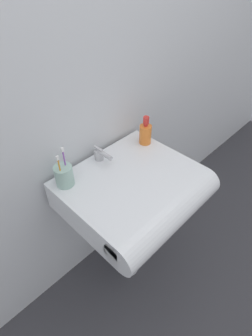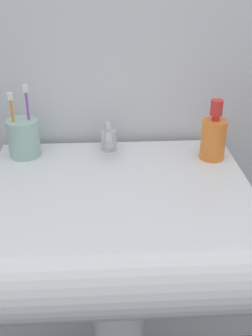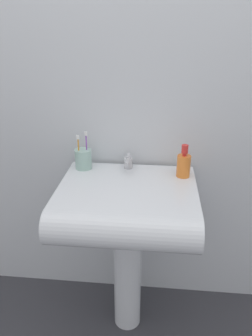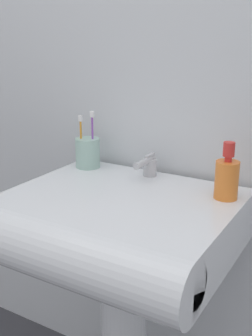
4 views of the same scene
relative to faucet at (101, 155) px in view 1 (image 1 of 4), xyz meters
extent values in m
plane|color=#38383D|center=(0.02, -0.18, -0.90)|extent=(6.00, 6.00, 0.00)
cube|color=silver|center=(0.02, 0.11, 0.30)|extent=(5.00, 0.05, 2.40)
cylinder|color=white|center=(0.02, -0.18, -0.55)|extent=(0.14, 0.14, 0.71)
cube|color=white|center=(0.02, -0.18, -0.11)|extent=(0.64, 0.49, 0.16)
cylinder|color=white|center=(0.02, -0.43, -0.11)|extent=(0.64, 0.16, 0.16)
cylinder|color=#B7B7BC|center=(0.00, 0.01, -0.01)|extent=(0.04, 0.04, 0.06)
cylinder|color=#B7B7BC|center=(0.00, -0.03, 0.02)|extent=(0.02, 0.09, 0.02)
cube|color=#B7B7BC|center=(0.00, 0.01, 0.03)|extent=(0.01, 0.06, 0.01)
cylinder|color=#99BFB2|center=(-0.23, -0.01, 0.01)|extent=(0.08, 0.08, 0.10)
cylinder|color=orange|center=(-0.25, -0.02, 0.05)|extent=(0.01, 0.01, 0.15)
cube|color=white|center=(-0.25, -0.02, 0.13)|extent=(0.01, 0.01, 0.02)
cylinder|color=purple|center=(-0.21, -0.01, 0.06)|extent=(0.01, 0.01, 0.16)
cube|color=white|center=(-0.21, -0.01, 0.15)|extent=(0.01, 0.01, 0.02)
cylinder|color=orange|center=(0.28, -0.06, 0.02)|extent=(0.07, 0.07, 0.11)
cylinder|color=red|center=(0.28, -0.06, 0.08)|extent=(0.02, 0.02, 0.01)
cylinder|color=red|center=(0.28, -0.06, 0.11)|extent=(0.03, 0.03, 0.04)
camera|label=1|loc=(-0.65, -0.82, 0.82)|focal=28.00mm
camera|label=2|loc=(-0.01, -1.07, 0.47)|focal=45.00mm
camera|label=3|loc=(0.15, -1.53, 0.66)|focal=35.00mm
camera|label=4|loc=(0.60, -1.15, 0.40)|focal=45.00mm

